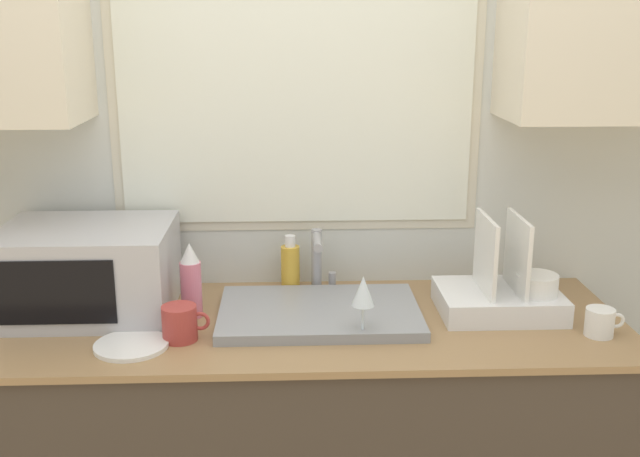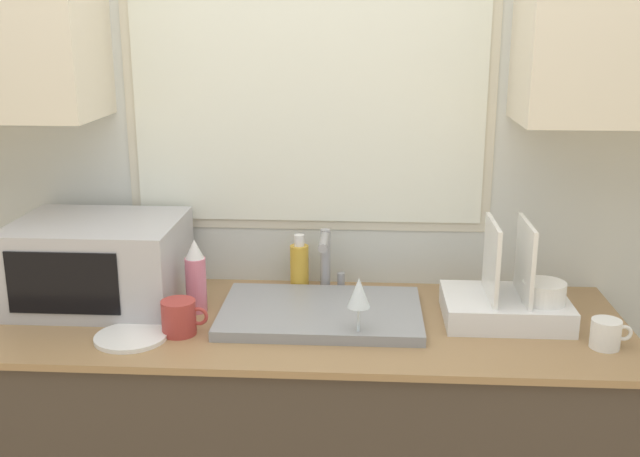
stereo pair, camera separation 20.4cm
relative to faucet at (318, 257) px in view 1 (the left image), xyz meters
name	(u,v)px [view 1 (the left image)]	position (x,y,z in m)	size (l,w,h in m)	color
wall_back	(297,132)	(-0.06, 0.10, 0.37)	(6.00, 0.38, 2.60)	silver
sink_basin	(319,313)	(0.00, -0.20, -0.11)	(0.58, 0.39, 0.03)	gray
faucet	(318,257)	(0.00, 0.00, 0.00)	(0.08, 0.16, 0.20)	#99999E
microwave	(88,269)	(-0.68, -0.12, 0.01)	(0.49, 0.39, 0.26)	#B2B2B7
dish_rack	(503,293)	(0.53, -0.19, -0.06)	(0.35, 0.27, 0.29)	white
spray_bottle	(191,281)	(-0.37, -0.17, -0.01)	(0.06, 0.06, 0.22)	#D8728C
soap_bottle	(290,267)	(-0.09, 0.03, -0.04)	(0.06, 0.06, 0.18)	gold
mug_near_sink	(180,323)	(-0.38, -0.34, -0.07)	(0.13, 0.09, 0.10)	#A53833
wine_glass	(363,293)	(0.10, -0.36, 0.01)	(0.06, 0.06, 0.18)	silver
mug_by_rack	(600,322)	(0.75, -0.36, -0.08)	(0.11, 0.08, 0.08)	white
small_plate	(131,345)	(-0.51, -0.38, -0.11)	(0.19, 0.19, 0.01)	white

